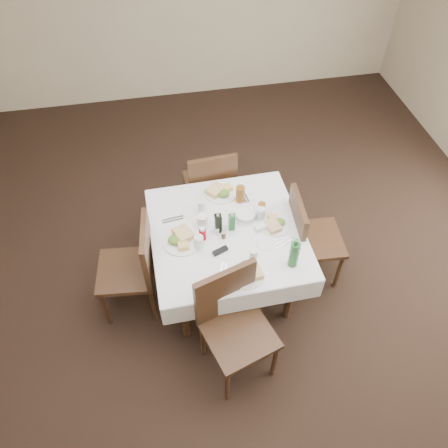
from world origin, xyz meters
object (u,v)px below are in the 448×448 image
Objects in this scene: dining_table at (227,238)px; water_s at (254,255)px; ketchup_bottle at (203,234)px; chair_west at (136,264)px; water_e at (261,214)px; green_bottle at (294,254)px; chair_south at (233,318)px; water_n at (202,206)px; chair_north at (211,184)px; chair_east at (307,235)px; coffee_mug at (202,220)px; oil_cruet_green at (232,221)px; water_w at (199,243)px; bread_basket at (245,216)px; oil_cruet_dark at (218,223)px.

dining_table is 0.39m from water_s.
chair_west is at bearing -179.18° from ketchup_bottle.
green_bottle reaches higher than water_e.
chair_south is 0.67m from green_bottle.
water_e is (0.47, -0.18, 0.00)m from water_n.
chair_north is 0.91m from ketchup_bottle.
green_bottle is (-0.28, -0.42, 0.33)m from chair_east.
water_n is 0.99× the size of ketchup_bottle.
chair_east is 0.50m from water_e.
green_bottle is (0.62, -0.53, 0.08)m from coffee_mug.
water_s reaches higher than dining_table.
chair_north is at bearing 113.10° from water_e.
oil_cruet_green is at bearing 26.77° from dining_table.
water_s is 0.82× the size of coffee_mug.
oil_cruet_green is at bearing 4.83° from chair_west.
chair_south is 3.58× the size of green_bottle.
dining_table is 0.32m from water_w.
oil_cruet_green reaches higher than bread_basket.
oil_cruet_green is 0.26m from ketchup_bottle.
water_s is at bearing -57.63° from oil_cruet_dark.
water_n is 0.91m from green_bottle.
water_n is at bearing 163.40° from chair_east.
chair_south is 0.95m from chair_west.
bread_basket is 0.28m from oil_cruet_dark.
coffee_mug is (-0.12, 0.10, -0.05)m from oil_cruet_dark.
chair_south is 0.78m from oil_cruet_green.
ketchup_bottle is (-0.12, 0.66, 0.23)m from chair_south.
water_w is (0.53, -0.08, 0.26)m from chair_west.
bread_basket reaches higher than dining_table.
chair_west is at bearing 136.38° from chair_south.
oil_cruet_dark is at bearing 139.03° from green_bottle.
chair_east is 0.96m from water_n.
chair_north is 0.98× the size of chair_west.
chair_north reaches higher than ketchup_bottle.
chair_north is 4.76× the size of oil_cruet_green.
dining_table is at bearing 113.83° from water_s.
water_n reaches higher than coffee_mug.
coffee_mug is at bearing 149.27° from dining_table.
dining_table is 1.32× the size of chair_north.
green_bottle is at bearing -75.34° from water_e.
coffee_mug is at bearing -97.27° from water_n.
chair_west is 4.22× the size of oil_cruet_dark.
chair_west is at bearing 162.87° from green_bottle.
chair_south reaches higher than water_e.
chair_east reaches higher than water_e.
chair_east is at bearing 7.53° from water_w.
chair_north reaches higher than oil_cruet_green.
ketchup_bottle is at bearing -103.50° from chair_north.
chair_west is 7.97× the size of ketchup_bottle.
water_w is 0.66× the size of oil_cruet_green.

